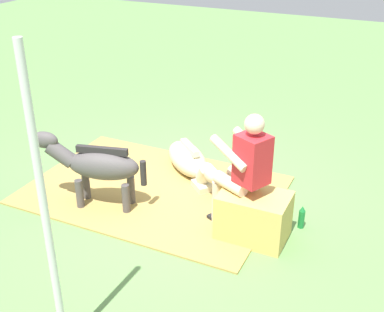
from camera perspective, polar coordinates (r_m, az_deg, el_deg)
The scene contains 8 objects.
ground_plane at distance 6.08m, azimuth -2.27°, elevation -4.80°, with size 24.00×24.00×0.00m, color #608C4C.
hay_patch at distance 6.24m, azimuth -4.42°, elevation -3.87°, with size 3.02×2.11×0.02m, color #AD8C47.
hay_bale at distance 5.31m, azimuth 7.06°, elevation -6.84°, with size 0.72×0.50×0.52m, color tan.
person_seated at distance 5.13m, azimuth 5.92°, elevation -1.28°, with size 0.72×0.59×1.40m.
pony_standing at distance 5.77m, azimuth -10.97°, elevation -1.00°, with size 1.32×0.54×0.90m.
pony_lying at distance 6.51m, azimuth -0.20°, elevation -0.61°, with size 1.18×1.09×0.42m.
soda_bottle at distance 5.61m, azimuth 12.45°, elevation -6.86°, with size 0.07×0.07×0.27m.
tent_pole_left at distance 3.63m, azimuth -16.46°, elevation -6.61°, with size 0.06×0.06×2.49m, color silver.
Camera 1 is at (-2.43, 4.59, 3.16)m, focal length 46.55 mm.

